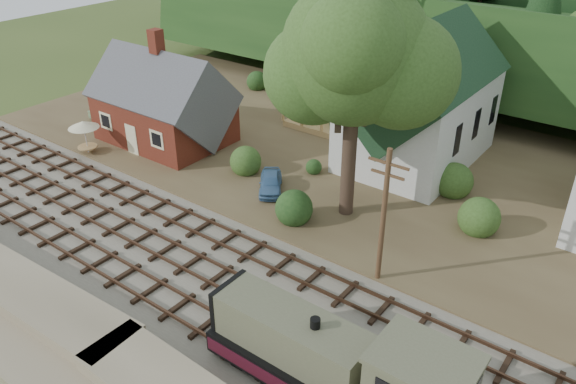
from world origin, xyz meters
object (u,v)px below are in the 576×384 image
Objects in this scene: patio_set at (84,126)px; car_blue at (271,182)px; car_green at (104,117)px; locomotive at (343,370)px.

car_blue is at bearing 13.87° from patio_set.
patio_set reaches higher than car_blue.
patio_set is at bearing -130.44° from car_green.
locomotive is at bearing -78.46° from car_blue.
patio_set is (3.87, -4.52, 1.64)m from car_green.
locomotive reaches higher than car_green.
car_blue is 1.44× the size of patio_set.
car_blue reaches higher than car_green.
patio_set is at bearing 163.61° from locomotive.
car_green is (-19.27, 0.72, -0.05)m from car_blue.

